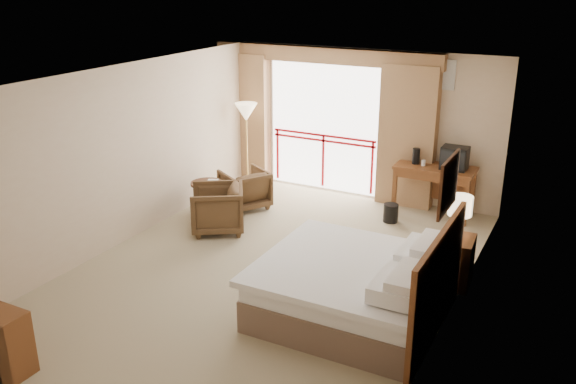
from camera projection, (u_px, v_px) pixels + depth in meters
The scene contains 28 objects.
floor at pixel (272, 269), 8.60m from camera, with size 7.00×7.00×0.00m, color gray.
ceiling at pixel (270, 77), 7.68m from camera, with size 7.00×7.00×0.00m, color white.
wall_back at pixel (365, 124), 11.06m from camera, with size 5.00×5.00×0.00m, color beige.
wall_front at pixel (73, 293), 5.22m from camera, with size 5.00×5.00×0.00m, color beige.
wall_left at pixel (127, 154), 9.23m from camera, with size 7.00×7.00×0.00m, color beige.
wall_right at pixel (460, 210), 7.05m from camera, with size 7.00×7.00×0.00m, color beige.
balcony_door at pixel (324, 127), 11.44m from camera, with size 2.40×2.40×0.00m, color white.
balcony_railing at pixel (323, 148), 11.56m from camera, with size 2.09×0.03×1.02m.
curtain_left at pixel (246, 117), 12.04m from camera, with size 1.00×0.26×2.50m, color #88603F.
curtain_right at pixel (407, 137), 10.60m from camera, with size 1.00×0.26×2.50m, color #88603F.
valance at pixel (323, 55), 10.90m from camera, with size 4.40×0.22×0.28m, color #88603F.
hvac_vent at pixel (440, 74), 10.13m from camera, with size 0.50×0.04×0.50m, color silver.
bed at pixel (356, 287), 7.32m from camera, with size 2.13×2.06×0.97m.
headboard at pixel (438, 285), 6.81m from camera, with size 0.06×2.10×1.30m, color #592C14.
framed_art at pixel (448, 184), 6.39m from camera, with size 0.04×0.72×0.60m.
nightstand at pixel (454, 261), 8.09m from camera, with size 0.46×0.55×0.66m, color #592C14.
table_lamp at pixel (460, 206), 7.87m from camera, with size 0.31×0.31×0.55m.
phone at pixel (450, 239), 7.86m from camera, with size 0.18×0.14×0.08m, color black.
desk at pixel (436, 176), 10.37m from camera, with size 1.32×0.64×0.86m.
tv at pixel (454, 158), 10.06m from camera, with size 0.42×0.34×0.39m.
coffee_maker at pixel (416, 156), 10.37m from camera, with size 0.13×0.13×0.27m, color black.
cup at pixel (423, 163), 10.29m from camera, with size 0.07×0.07×0.10m, color white.
wastebasket at pixel (391, 213), 10.18m from camera, with size 0.25×0.25×0.31m, color black.
armchair_far at pixel (245, 207), 10.87m from camera, with size 0.74×0.76×0.69m, color #432F1D.
armchair_near at pixel (218, 230), 9.89m from camera, with size 0.80×0.83×0.75m, color #432F1D.
side_table at pixel (207, 193), 10.36m from camera, with size 0.55×0.55×0.60m.
book at pixel (207, 182), 10.29m from camera, with size 0.18×0.25×0.02m, color white.
floor_lamp at pixel (246, 115), 11.42m from camera, with size 0.42×0.42×1.65m.
Camera 1 is at (3.78, -6.74, 3.94)m, focal length 38.00 mm.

